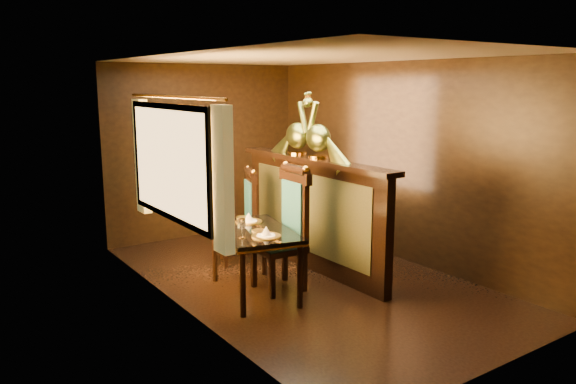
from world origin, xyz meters
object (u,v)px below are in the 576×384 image
(chair_right, at_px, (245,213))
(peacock_right, at_px, (297,124))
(peacock_left, at_px, (318,126))
(dining_table, at_px, (254,236))
(chair_left, at_px, (289,224))

(chair_right, relative_size, peacock_right, 1.59)
(chair_right, relative_size, peacock_left, 1.57)
(peacock_left, relative_size, peacock_right, 1.01)
(dining_table, relative_size, peacock_right, 1.78)
(dining_table, xyz_separation_m, peacock_left, (1.03, 0.23, 1.10))
(peacock_left, bearing_deg, dining_table, -167.53)
(chair_left, xyz_separation_m, chair_right, (0.08, 1.06, -0.09))
(peacock_left, bearing_deg, chair_left, -156.08)
(chair_left, height_order, chair_right, chair_left)
(dining_table, distance_m, chair_right, 1.14)
(peacock_right, bearing_deg, chair_left, -131.56)
(dining_table, bearing_deg, peacock_right, 44.96)
(chair_right, height_order, peacock_left, peacock_left)
(dining_table, bearing_deg, peacock_left, 25.47)
(chair_left, height_order, peacock_right, peacock_right)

